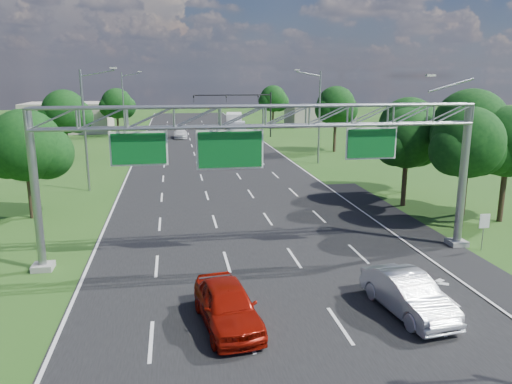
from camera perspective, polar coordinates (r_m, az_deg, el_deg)
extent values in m
plane|color=#224C17|center=(44.15, -3.62, 0.71)|extent=(220.00, 220.00, 0.00)
cube|color=black|center=(44.15, -3.62, 0.71)|extent=(18.00, 180.00, 0.02)
cube|color=black|center=(32.00, 18.09, -4.76)|extent=(3.00, 30.00, 0.02)
cube|color=gray|center=(30.94, 21.95, -5.40)|extent=(1.00, 1.00, 0.30)
cylinder|color=gray|center=(30.01, 22.58, 1.60)|extent=(0.44, 0.44, 8.00)
cube|color=gray|center=(27.41, -23.16, -7.86)|extent=(1.00, 1.00, 0.30)
cylinder|color=gray|center=(26.35, -23.90, 0.00)|extent=(0.40, 0.40, 8.00)
cylinder|color=gray|center=(28.88, 21.40, 11.31)|extent=(2.54, 0.12, 0.79)
cube|color=beige|center=(28.29, 19.34, 12.47)|extent=(0.50, 0.22, 0.12)
cube|color=white|center=(25.18, -13.23, 4.85)|extent=(2.80, 0.05, 1.70)
cube|color=#0B581F|center=(25.12, -13.24, 4.83)|extent=(2.62, 0.05, 1.52)
cube|color=white|center=(25.30, -2.97, 4.88)|extent=(3.40, 0.05, 2.00)
cube|color=#0B581F|center=(25.24, -2.95, 4.86)|extent=(3.22, 0.05, 1.82)
cube|color=white|center=(27.16, 13.02, 5.45)|extent=(2.80, 0.05, 1.70)
cube|color=#0B581F|center=(27.11, 13.07, 5.43)|extent=(2.62, 0.05, 1.52)
cylinder|color=gray|center=(30.38, 24.51, -4.29)|extent=(0.06, 0.06, 2.00)
cube|color=white|center=(30.16, 24.67, -3.03)|extent=(0.60, 0.04, 0.80)
cylinder|color=black|center=(79.62, 1.68, 8.82)|extent=(0.24, 0.24, 7.00)
cylinder|color=black|center=(78.51, -2.68, 11.01)|extent=(12.00, 0.18, 0.18)
imported|color=black|center=(78.05, -7.13, 10.51)|extent=(0.18, 0.22, 1.10)
imported|color=black|center=(78.42, -3.42, 10.60)|extent=(0.18, 0.22, 1.10)
imported|color=black|center=(79.11, 0.25, 10.64)|extent=(0.18, 0.22, 1.10)
cylinder|color=gray|center=(43.73, -18.98, 6.55)|extent=(0.20, 0.20, 10.00)
cylinder|color=gray|center=(43.30, -17.72, 12.82)|extent=(2.78, 0.12, 0.60)
cube|color=beige|center=(43.15, -16.00, 13.47)|extent=(0.55, 0.22, 0.12)
cylinder|color=gray|center=(78.36, -14.91, 9.42)|extent=(0.20, 0.20, 10.00)
cylinder|color=gray|center=(78.12, -14.14, 12.91)|extent=(2.78, 0.12, 0.60)
cube|color=beige|center=(78.04, -13.18, 13.25)|extent=(0.55, 0.22, 0.12)
cylinder|color=gray|center=(55.40, 7.25, 8.39)|extent=(0.20, 0.20, 10.00)
cylinder|color=gray|center=(54.86, 6.05, 13.29)|extent=(2.78, 0.12, 0.60)
cube|color=beige|center=(54.53, 4.71, 13.74)|extent=(0.55, 0.22, 0.12)
cylinder|color=#2D2116|center=(33.97, 22.49, -0.82)|extent=(0.36, 0.36, 3.74)
sphere|color=black|center=(33.35, 23.04, 5.24)|extent=(4.40, 4.40, 4.40)
sphere|color=black|center=(34.34, 24.16, 4.41)|extent=(3.30, 3.30, 3.30)
sphere|color=black|center=(32.63, 21.77, 4.42)|extent=(3.08, 3.08, 3.08)
cylinder|color=#2D2116|center=(37.45, 22.74, 0.72)|extent=(0.36, 0.36, 4.18)
sphere|color=black|center=(36.86, 23.30, 6.94)|extent=(5.00, 5.00, 5.00)
sphere|color=black|center=(37.94, 24.49, 6.03)|extent=(3.75, 3.75, 3.75)
sphere|color=black|center=(36.06, 21.97, 6.14)|extent=(3.50, 3.50, 3.50)
cylinder|color=#2D2116|center=(38.65, 16.57, 0.90)|extent=(0.36, 0.36, 3.30)
sphere|color=black|center=(38.10, 16.91, 5.91)|extent=(4.40, 4.40, 4.40)
sphere|color=black|center=(39.02, 18.05, 5.18)|extent=(3.30, 3.30, 3.30)
sphere|color=black|center=(37.46, 15.70, 5.20)|extent=(3.08, 3.08, 3.08)
cylinder|color=#2D2116|center=(36.73, 26.31, -0.38)|extent=(0.36, 0.36, 3.52)
sphere|color=black|center=(36.15, 26.89, 5.18)|extent=(4.60, 4.60, 4.60)
sphere|color=black|center=(35.36, 25.74, 4.40)|extent=(3.22, 3.22, 3.22)
cylinder|color=#2D2116|center=(43.01, 16.68, 2.24)|extent=(0.36, 0.36, 3.52)
sphere|color=black|center=(42.51, 17.01, 7.12)|extent=(4.80, 4.80, 4.80)
sphere|color=black|center=(43.47, 18.15, 6.36)|extent=(3.60, 3.60, 3.60)
sphere|color=black|center=(41.82, 15.81, 6.44)|extent=(3.36, 3.36, 3.36)
cylinder|color=#2D2116|center=(37.08, -24.34, -0.41)|extent=(0.36, 0.36, 3.08)
sphere|color=black|center=(36.49, -24.85, 4.88)|extent=(4.80, 4.80, 4.80)
sphere|color=black|center=(36.66, -22.79, 4.15)|extent=(3.60, 3.60, 3.60)
sphere|color=black|center=(36.57, -26.53, 3.96)|extent=(3.36, 3.36, 3.36)
cylinder|color=#2D2116|center=(59.55, -20.77, 4.94)|extent=(0.36, 0.36, 3.74)
sphere|color=black|center=(59.19, -21.06, 8.57)|extent=(4.80, 4.80, 4.80)
sphere|color=black|center=(59.40, -19.80, 8.10)|extent=(3.60, 3.60, 3.60)
sphere|color=black|center=(59.15, -22.12, 8.01)|extent=(3.36, 3.36, 3.36)
cylinder|color=#2D2116|center=(83.72, -15.50, 7.29)|extent=(0.36, 0.36, 3.30)
sphere|color=black|center=(83.46, -15.65, 9.73)|extent=(4.80, 4.80, 4.80)
sphere|color=black|center=(83.78, -14.77, 9.38)|extent=(3.60, 3.60, 3.60)
sphere|color=black|center=(83.31, -16.39, 9.34)|extent=(3.36, 3.36, 3.36)
cylinder|color=#2D2116|center=(64.64, 8.99, 6.31)|extent=(0.36, 0.36, 3.96)
sphere|color=black|center=(64.30, 9.11, 9.76)|extent=(4.80, 4.80, 4.80)
sphere|color=black|center=(65.10, 10.00, 9.24)|extent=(3.60, 3.60, 3.60)
sphere|color=black|center=(63.71, 8.25, 9.33)|extent=(3.36, 3.36, 3.36)
cylinder|color=#2D2116|center=(93.05, 1.95, 8.36)|extent=(0.36, 0.36, 3.52)
sphere|color=black|center=(92.82, 1.97, 10.63)|extent=(4.80, 4.80, 4.80)
sphere|color=black|center=(93.48, 2.65, 10.27)|extent=(3.60, 3.60, 3.60)
sphere|color=black|center=(92.34, 1.33, 10.32)|extent=(3.36, 3.36, 3.36)
cube|color=#A89A8D|center=(92.87, -20.61, 7.99)|extent=(14.00, 10.00, 5.00)
cube|color=#A89A8D|center=(99.32, 7.22, 8.71)|extent=(12.00, 9.00, 4.00)
imported|color=#921106|center=(19.75, -3.29, -12.76)|extent=(2.67, 5.25, 1.71)
imported|color=silver|center=(21.60, 16.99, -11.10)|extent=(2.36, 5.16, 1.64)
imported|color=silver|center=(79.35, -8.62, 6.65)|extent=(2.08, 5.02, 1.45)
imported|color=black|center=(76.08, -3.47, 6.36)|extent=(1.87, 3.97, 1.10)
imported|color=black|center=(69.97, -11.74, 5.61)|extent=(1.63, 3.88, 1.31)
imported|color=beige|center=(66.54, -1.06, 5.63)|extent=(2.12, 4.98, 1.60)
cube|color=silver|center=(85.50, -2.52, 7.92)|extent=(3.27, 6.58, 3.16)
cube|color=silver|center=(81.18, -2.13, 7.24)|extent=(2.69, 2.59, 2.32)
cylinder|color=black|center=(81.31, -2.96, 6.79)|extent=(0.37, 1.05, 1.05)
cylinder|color=black|center=(81.61, -1.33, 6.83)|extent=(0.37, 1.05, 1.05)
cylinder|color=black|center=(87.57, -3.44, 7.24)|extent=(0.37, 1.05, 1.05)
cylinder|color=black|center=(87.84, -1.92, 7.27)|extent=(0.37, 1.05, 1.05)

